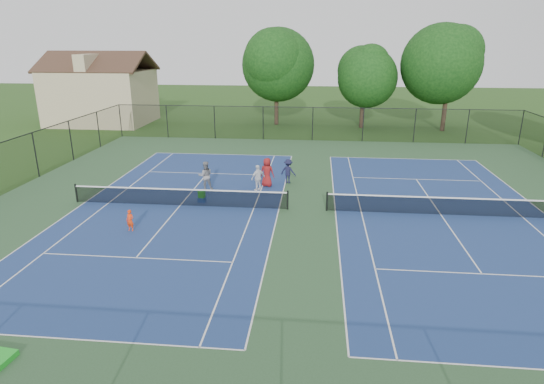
# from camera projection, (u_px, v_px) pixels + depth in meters

# --- Properties ---
(ground) EXTENTS (140.00, 140.00, 0.00)m
(ground) POSITION_uv_depth(u_px,v_px,m) (307.00, 210.00, 24.44)
(ground) COLOR #234716
(ground) RESTS_ON ground
(court_pad) EXTENTS (36.00, 36.00, 0.01)m
(court_pad) POSITION_uv_depth(u_px,v_px,m) (307.00, 210.00, 24.44)
(court_pad) COLOR #2C4F2C
(court_pad) RESTS_ON ground
(tennis_court_left) EXTENTS (12.00, 23.83, 1.07)m
(tennis_court_left) POSITION_uv_depth(u_px,v_px,m) (180.00, 204.00, 25.06)
(tennis_court_left) COLOR navy
(tennis_court_left) RESTS_ON ground
(tennis_court_right) EXTENTS (12.00, 23.83, 1.07)m
(tennis_court_right) POSITION_uv_depth(u_px,v_px,m) (441.00, 213.00, 23.75)
(tennis_court_right) COLOR navy
(tennis_court_right) RESTS_ON ground
(perimeter_fence) EXTENTS (36.08, 36.08, 3.02)m
(perimeter_fence) POSITION_uv_depth(u_px,v_px,m) (308.00, 182.00, 23.93)
(perimeter_fence) COLOR black
(perimeter_fence) RESTS_ON ground
(tree_back_b) EXTENTS (7.60, 7.60, 10.03)m
(tree_back_b) POSITION_uv_depth(u_px,v_px,m) (277.00, 61.00, 47.25)
(tree_back_b) COLOR #2D2116
(tree_back_b) RESTS_ON ground
(tree_back_c) EXTENTS (6.00, 6.00, 8.40)m
(tree_back_c) POSITION_uv_depth(u_px,v_px,m) (364.00, 74.00, 45.82)
(tree_back_c) COLOR #2D2116
(tree_back_c) RESTS_ON ground
(tree_back_d) EXTENTS (7.80, 7.80, 10.37)m
(tree_back_d) POSITION_uv_depth(u_px,v_px,m) (450.00, 61.00, 43.70)
(tree_back_d) COLOR #2D2116
(tree_back_d) RESTS_ON ground
(clapboard_house) EXTENTS (10.80, 8.10, 7.65)m
(clapboard_house) POSITION_uv_depth(u_px,v_px,m) (101.00, 95.00, 49.20)
(clapboard_house) COLOR tan
(clapboard_house) RESTS_ON ground
(child_player) EXTENTS (0.43, 0.32, 1.05)m
(child_player) POSITION_uv_depth(u_px,v_px,m) (130.00, 220.00, 21.63)
(child_player) COLOR #FF3D10
(child_player) RESTS_ON ground
(instructor) EXTENTS (1.03, 0.91, 1.78)m
(instructor) POSITION_uv_depth(u_px,v_px,m) (205.00, 176.00, 27.50)
(instructor) COLOR gray
(instructor) RESTS_ON ground
(bystander_a) EXTENTS (0.96, 0.93, 1.62)m
(bystander_a) POSITION_uv_depth(u_px,v_px,m) (258.00, 178.00, 27.34)
(bystander_a) COLOR white
(bystander_a) RESTS_ON ground
(bystander_b) EXTENTS (1.15, 0.91, 1.56)m
(bystander_b) POSITION_uv_depth(u_px,v_px,m) (288.00, 171.00, 28.83)
(bystander_b) COLOR #191A37
(bystander_b) RESTS_ON ground
(bystander_c) EXTENTS (1.00, 0.78, 1.81)m
(bystander_c) POSITION_uv_depth(u_px,v_px,m) (267.00, 172.00, 28.14)
(bystander_c) COLOR maroon
(bystander_c) RESTS_ON ground
(ball_crate) EXTENTS (0.43, 0.34, 0.28)m
(ball_crate) POSITION_uv_depth(u_px,v_px,m) (202.00, 200.00, 25.59)
(ball_crate) COLOR navy
(ball_crate) RESTS_ON ground
(ball_hopper) EXTENTS (0.39, 0.34, 0.42)m
(ball_hopper) POSITION_uv_depth(u_px,v_px,m) (202.00, 194.00, 25.48)
(ball_hopper) COLOR #1E9C1B
(ball_hopper) RESTS_ON ball_crate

